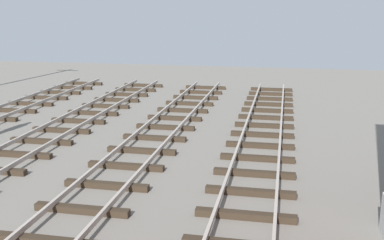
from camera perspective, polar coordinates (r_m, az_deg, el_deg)
The scene contains 0 objects.
Camera 1 is at (1.89, -0.11, 5.10)m, focal length 43.92 mm.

